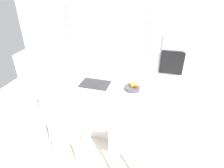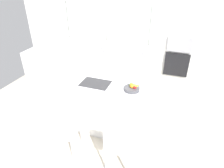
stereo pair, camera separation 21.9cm
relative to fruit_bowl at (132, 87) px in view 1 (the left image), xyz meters
name	(u,v)px [view 1 (the left image)]	position (x,y,z in m)	size (l,w,h in m)	color
floor	(107,124)	(-0.49, 0.01, -1.00)	(6.60, 6.60, 0.00)	beige
back_wall	(126,42)	(-0.49, 1.66, 0.30)	(6.00, 0.10, 2.60)	white
kitchen_island	(107,106)	(-0.49, 0.01, -0.52)	(2.53, 0.92, 0.95)	white
sink_basin	(95,84)	(-0.73, 0.01, -0.05)	(0.56, 0.40, 0.02)	#2D2D30
faucet	(98,72)	(-0.73, 0.23, 0.10)	(0.02, 0.17, 0.22)	silver
fruit_bowl	(132,87)	(0.00, 0.00, 0.00)	(0.29, 0.29, 0.16)	#4C4C51
side_counter	(40,68)	(-2.89, 1.29, -0.55)	(1.10, 0.60, 0.89)	white
microwave	(175,43)	(0.69, 1.59, 0.40)	(0.54, 0.08, 0.34)	#9E9EA3
oven	(172,63)	(0.69, 1.59, -0.10)	(0.56, 0.08, 0.56)	black
chair_near	(65,131)	(-0.94, -0.89, -0.49)	(0.47, 0.48, 0.91)	white
chair_middle	(123,143)	(0.04, -0.88, -0.50)	(0.45, 0.47, 0.87)	silver
pendant_light_left	(69,44)	(-1.19, 0.01, 0.70)	(0.20, 0.20, 0.80)	silver
pendant_light_center	(106,47)	(-0.49, 0.01, 0.70)	(0.20, 0.20, 0.80)	silver
pendant_light_right	(148,51)	(0.21, 0.01, 0.70)	(0.20, 0.20, 0.80)	silver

